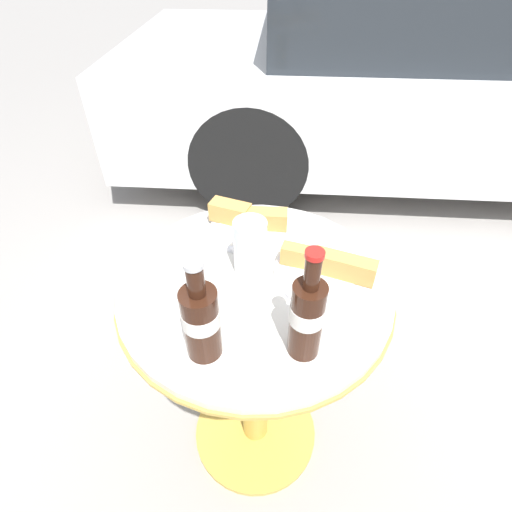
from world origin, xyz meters
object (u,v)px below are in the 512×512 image
at_px(bistro_table, 255,341).
at_px(drinking_glass, 250,250).
at_px(parked_car, 459,76).
at_px(cola_bottle_right, 307,316).
at_px(lunch_plate_near, 247,222).
at_px(lunch_plate_far, 326,269).
at_px(cola_bottle_left, 201,319).

xyz_separation_m(bistro_table, drinking_glass, (-0.01, 0.04, 0.30)).
bearing_deg(parked_car, cola_bottle_right, -114.40).
relative_size(lunch_plate_near, parked_car, 0.05).
height_order(lunch_plate_near, lunch_plate_far, same).
xyz_separation_m(drinking_glass, lunch_plate_near, (-0.02, 0.17, -0.04)).
relative_size(drinking_glass, parked_car, 0.03).
relative_size(bistro_table, lunch_plate_far, 3.23).
bearing_deg(bistro_table, lunch_plate_far, 10.74).
xyz_separation_m(cola_bottle_left, parked_car, (1.28, 2.41, -0.27)).
relative_size(bistro_table, cola_bottle_right, 3.01).
distance_m(lunch_plate_far, parked_car, 2.42).
bearing_deg(cola_bottle_right, bistro_table, 120.57).
relative_size(cola_bottle_right, parked_car, 0.06).
distance_m(cola_bottle_left, drinking_glass, 0.25).
bearing_deg(cola_bottle_left, lunch_plate_far, 42.93).
height_order(cola_bottle_left, cola_bottle_right, cola_bottle_right).
relative_size(cola_bottle_right, lunch_plate_near, 1.19).
height_order(cola_bottle_left, drinking_glass, cola_bottle_left).
height_order(drinking_glass, parked_car, parked_car).
bearing_deg(cola_bottle_left, drinking_glass, 73.43).
distance_m(bistro_table, parked_car, 2.52).
bearing_deg(lunch_plate_far, drinking_glass, 178.51).
height_order(cola_bottle_right, drinking_glass, cola_bottle_right).
xyz_separation_m(cola_bottle_left, drinking_glass, (0.07, 0.24, -0.03)).
relative_size(cola_bottle_left, lunch_plate_near, 1.10).
height_order(lunch_plate_far, parked_car, parked_car).
distance_m(cola_bottle_right, lunch_plate_far, 0.24).
bearing_deg(drinking_glass, cola_bottle_right, -60.93).
bearing_deg(cola_bottle_right, parked_car, 65.60).
xyz_separation_m(bistro_table, cola_bottle_right, (0.11, -0.19, 0.33)).
xyz_separation_m(lunch_plate_far, parked_car, (1.03, 2.18, -0.20)).
height_order(cola_bottle_right, parked_car, parked_car).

